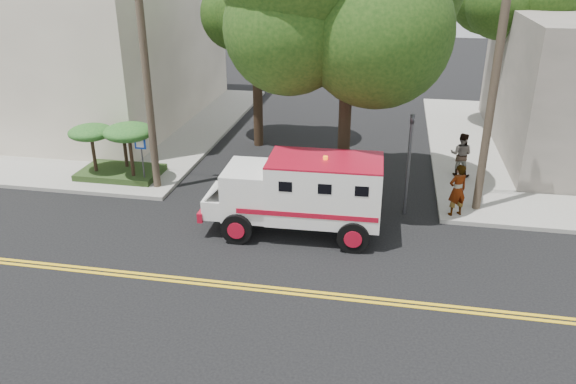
# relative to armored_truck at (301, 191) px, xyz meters

# --- Properties ---
(ground) EXTENTS (100.00, 100.00, 0.00)m
(ground) POSITION_rel_armored_truck_xyz_m (-0.46, -3.50, -1.48)
(ground) COLOR black
(ground) RESTS_ON ground
(sidewalk_nw) EXTENTS (17.00, 17.00, 0.15)m
(sidewalk_nw) POSITION_rel_armored_truck_xyz_m (-13.96, 10.00, -1.41)
(sidewalk_nw) COLOR gray
(sidewalk_nw) RESTS_ON ground
(building_left) EXTENTS (16.00, 14.00, 10.00)m
(building_left) POSITION_rel_armored_truck_xyz_m (-15.96, 11.50, 3.67)
(building_left) COLOR #B0A591
(building_left) RESTS_ON sidewalk_nw
(utility_pole_left) EXTENTS (0.28, 0.28, 9.00)m
(utility_pole_left) POSITION_rel_armored_truck_xyz_m (-6.06, 2.50, 3.02)
(utility_pole_left) COLOR #382D23
(utility_pole_left) RESTS_ON ground
(utility_pole_right) EXTENTS (0.28, 0.28, 9.00)m
(utility_pole_right) POSITION_rel_armored_truck_xyz_m (5.84, 2.70, 3.02)
(utility_pole_right) COLOR #382D23
(utility_pole_right) RESTS_ON ground
(tree_left) EXTENTS (4.48, 4.20, 7.70)m
(tree_left) POSITION_rel_armored_truck_xyz_m (-3.14, 8.29, 4.25)
(tree_left) COLOR black
(tree_left) RESTS_ON ground
(tree_right) EXTENTS (4.80, 4.50, 8.20)m
(tree_right) POSITION_rel_armored_truck_xyz_m (8.38, 12.27, 4.61)
(tree_right) COLOR black
(tree_right) RESTS_ON ground
(traffic_signal) EXTENTS (0.15, 0.18, 3.60)m
(traffic_signal) POSITION_rel_armored_truck_xyz_m (3.34, 2.10, 0.74)
(traffic_signal) COLOR #3F3F42
(traffic_signal) RESTS_ON ground
(accessibility_sign) EXTENTS (0.45, 0.10, 2.02)m
(accessibility_sign) POSITION_rel_armored_truck_xyz_m (-6.66, 2.67, -0.12)
(accessibility_sign) COLOR #3F3F42
(accessibility_sign) RESTS_ON ground
(palm_planter) EXTENTS (3.52, 2.63, 2.36)m
(palm_planter) POSITION_rel_armored_truck_xyz_m (-7.90, 3.13, 0.16)
(palm_planter) COLOR #1E3314
(palm_planter) RESTS_ON sidewalk_nw
(armored_truck) EXTENTS (5.79, 2.47, 2.61)m
(armored_truck) POSITION_rel_armored_truck_xyz_m (0.00, 0.00, 0.00)
(armored_truck) COLOR silver
(armored_truck) RESTS_ON ground
(pedestrian_a) EXTENTS (0.80, 0.71, 1.84)m
(pedestrian_a) POSITION_rel_armored_truck_xyz_m (5.04, 2.00, -0.41)
(pedestrian_a) COLOR gray
(pedestrian_a) RESTS_ON sidewalk_ne
(pedestrian_b) EXTENTS (1.02, 0.89, 1.78)m
(pedestrian_b) POSITION_rel_armored_truck_xyz_m (5.51, 5.82, -0.44)
(pedestrian_b) COLOR gray
(pedestrian_b) RESTS_ON sidewalk_ne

